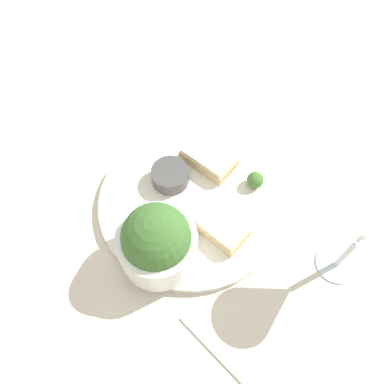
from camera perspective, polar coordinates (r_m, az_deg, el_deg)
The scene contains 9 objects.
ground_plane at distance 0.62m, azimuth 0.00°, elevation -1.61°, with size 4.00×4.00×0.00m, color beige.
dinner_plate at distance 0.61m, azimuth 0.00°, elevation -1.29°, with size 0.30×0.30×0.01m.
salad_bowl at distance 0.53m, azimuth -5.36°, elevation -7.57°, with size 0.11×0.11×0.11m.
sauce_ramekin at distance 0.62m, azimuth -3.34°, elevation 2.59°, with size 0.06×0.06×0.03m.
cheese_toast_near at distance 0.64m, azimuth 2.60°, elevation 5.22°, with size 0.10×0.07×0.03m.
cheese_toast_far at distance 0.57m, azimuth 4.03°, elevation -5.05°, with size 0.10×0.07×0.03m.
wine_glass at distance 0.51m, azimuth 25.25°, elevation -5.33°, with size 0.08×0.08×0.17m.
garnish at distance 0.62m, azimuth 9.61°, elevation 1.81°, with size 0.03×0.03×0.03m.
fork at distance 0.54m, azimuth 5.00°, elevation -24.33°, with size 0.16×0.03×0.01m.
Camera 1 is at (0.24, -0.18, 0.54)m, focal length 35.00 mm.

